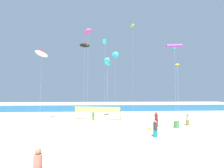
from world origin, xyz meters
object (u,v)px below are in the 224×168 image
(beachgoer_maroon_shirt, at_px, (156,118))
(volleyball_net, at_px, (97,110))
(kite_cyan_inflatable, at_px, (108,62))
(kite_cyan_box, at_px, (105,42))
(trash_barrel, at_px, (177,124))
(beachgoer_sage_shirt, at_px, (188,119))
(beachgoer_teal_shirt, at_px, (93,115))
(beachgoer_charcoal_shirt, at_px, (155,128))
(kite_white_inflatable, at_px, (42,54))
(kite_magenta_inflatable, at_px, (88,31))
(folding_beach_chair, at_px, (156,125))
(kite_black_inflatable, at_px, (85,45))
(kite_yellow_diamond, at_px, (178,66))
(beach_handbag, at_px, (149,129))
(kite_lime_inflatable, at_px, (132,26))
(mother_figure, at_px, (38,165))
(kite_cyan_delta, at_px, (115,55))
(kite_violet_tube, at_px, (174,46))

(beachgoer_maroon_shirt, xyz_separation_m, volleyball_net, (-8.32, 4.81, 0.64))
(kite_cyan_inflatable, bearing_deg, kite_cyan_box, 92.33)
(kite_cyan_box, bearing_deg, trash_barrel, -61.62)
(beachgoer_sage_shirt, relative_size, beachgoer_teal_shirt, 1.03)
(beachgoer_charcoal_shirt, bearing_deg, kite_white_inflatable, -22.54)
(beachgoer_teal_shirt, bearing_deg, kite_magenta_inflatable, 79.04)
(folding_beach_chair, height_order, kite_black_inflatable, kite_black_inflatable)
(kite_yellow_diamond, height_order, kite_cyan_inflatable, kite_cyan_inflatable)
(beachgoer_sage_shirt, distance_m, beachgoer_maroon_shirt, 4.38)
(trash_barrel, relative_size, kite_yellow_diamond, 0.10)
(beach_handbag, distance_m, kite_lime_inflatable, 25.40)
(mother_figure, height_order, beachgoer_maroon_shirt, beachgoer_maroon_shirt)
(kite_cyan_delta, relative_size, kite_lime_inflatable, 0.71)
(kite_violet_tube, height_order, kite_yellow_diamond, kite_violet_tube)
(beachgoer_charcoal_shirt, relative_size, kite_white_inflatable, 0.15)
(mother_figure, relative_size, kite_violet_tube, 0.14)
(kite_yellow_diamond, bearing_deg, kite_cyan_box, 120.23)
(beachgoer_sage_shirt, distance_m, kite_magenta_inflatable, 21.60)
(beachgoer_maroon_shirt, height_order, kite_cyan_box, kite_cyan_box)
(kite_cyan_delta, xyz_separation_m, kite_black_inflatable, (-6.66, -6.58, 0.03))
(kite_cyan_inflatable, bearing_deg, kite_cyan_delta, 77.55)
(kite_lime_inflatable, xyz_separation_m, kite_cyan_inflatable, (-6.04, -7.47, -10.20))
(kite_magenta_inflatable, distance_m, kite_violet_tube, 14.98)
(kite_black_inflatable, bearing_deg, beachgoer_sage_shirt, -30.84)
(mother_figure, bearing_deg, kite_lime_inflatable, 60.33)
(kite_cyan_inflatable, bearing_deg, folding_beach_chair, -52.43)
(mother_figure, relative_size, beachgoer_maroon_shirt, 0.93)
(volleyball_net, bearing_deg, beachgoer_teal_shirt, -145.59)
(beachgoer_charcoal_shirt, distance_m, beach_handbag, 3.18)
(beachgoer_charcoal_shirt, distance_m, kite_cyan_box, 26.72)
(folding_beach_chair, relative_size, beach_handbag, 2.91)
(mother_figure, xyz_separation_m, kite_magenta_inflatable, (0.52, 18.78, 14.70))
(beachgoer_teal_shirt, bearing_deg, kite_violet_tube, -54.46)
(kite_yellow_diamond, bearing_deg, volleyball_net, 151.52)
(beachgoer_charcoal_shirt, relative_size, beach_handbag, 5.60)
(beachgoer_sage_shirt, height_order, trash_barrel, beachgoer_sage_shirt)
(beachgoer_maroon_shirt, xyz_separation_m, kite_yellow_diamond, (2.65, -1.14, 7.07))
(kite_cyan_delta, bearing_deg, trash_barrel, -69.09)
(beachgoer_charcoal_shirt, distance_m, beachgoer_maroon_shirt, 5.75)
(kite_magenta_inflatable, bearing_deg, kite_black_inflatable, 108.73)
(trash_barrel, xyz_separation_m, kite_cyan_box, (-9.10, 16.84, 16.61))
(kite_black_inflatable, bearing_deg, mother_figure, -88.76)
(beachgoer_charcoal_shirt, height_order, kite_yellow_diamond, kite_yellow_diamond)
(trash_barrel, height_order, volleyball_net, volleyball_net)
(beachgoer_maroon_shirt, xyz_separation_m, kite_cyan_delta, (-4.39, 15.60, 12.93))
(kite_violet_tube, bearing_deg, kite_white_inflatable, 177.32)
(trash_barrel, relative_size, kite_cyan_inflatable, 0.08)
(kite_yellow_diamond, bearing_deg, beachgoer_maroon_shirt, 156.77)
(beachgoer_teal_shirt, relative_size, kite_cyan_delta, 0.10)
(kite_yellow_diamond, relative_size, kite_lime_inflatable, 0.41)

